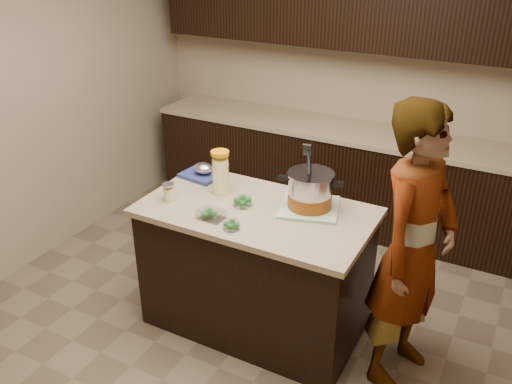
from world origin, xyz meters
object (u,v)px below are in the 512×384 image
at_px(person, 413,250).
at_px(island, 256,268).
at_px(lemonade_pitcher, 221,174).
at_px(stock_pot, 310,192).

bearing_deg(person, island, 107.32).
height_order(island, person, person).
bearing_deg(lemonade_pitcher, stock_pot, 5.90).
bearing_deg(island, lemonade_pitcher, 162.86).
bearing_deg(lemonade_pitcher, person, -2.72).
relative_size(island, person, 0.84).
height_order(lemonade_pitcher, person, person).
xyz_separation_m(island, lemonade_pitcher, (-0.32, 0.10, 0.58)).
xyz_separation_m(island, person, (0.98, 0.04, 0.42)).
xyz_separation_m(island, stock_pot, (0.29, 0.16, 0.56)).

